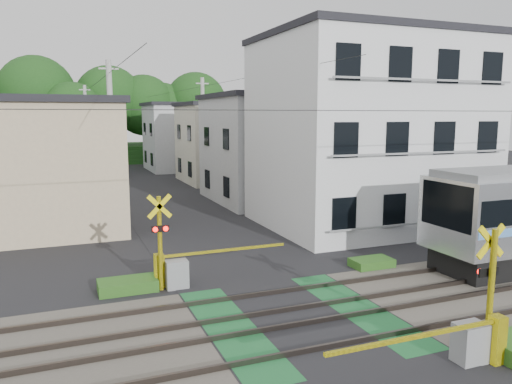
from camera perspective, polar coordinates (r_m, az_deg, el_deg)
name	(u,v)px	position (r m, az deg, el deg)	size (l,w,h in m)	color
ground	(297,318)	(14.03, 4.73, -14.18)	(120.00, 120.00, 0.00)	black
track_bed	(297,317)	(14.02, 4.73, -14.04)	(120.00, 120.00, 0.14)	#47423A
crossing_signal_near	(476,332)	(12.46, 23.82, -14.44)	(4.74, 0.65, 3.09)	yellow
crossing_signal_far	(173,266)	(16.25, -9.42, -8.36)	(4.74, 0.65, 3.09)	yellow
apartment_block	(367,132)	(25.45, 12.60, 6.74)	(10.20, 8.36, 9.30)	silver
houses_row	(145,145)	(38.02, -12.53, 5.22)	(22.07, 31.35, 6.80)	tan
tree_hill	(105,115)	(60.48, -16.86, 8.45)	(40.00, 12.61, 11.89)	#1A4115
catenary	(475,174)	(16.63, 23.72, 1.92)	(60.00, 5.04, 7.00)	#2D2D33
utility_poles	(133,136)	(34.91, -13.92, 6.25)	(7.90, 42.00, 8.00)	#A5A5A0
pedestrian	(126,168)	(45.90, -14.66, 2.65)	(0.58, 0.38, 1.59)	#22222A
weed_patches	(354,304)	(14.71, 11.19, -12.44)	(10.25, 8.80, 0.40)	#2D5E1E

